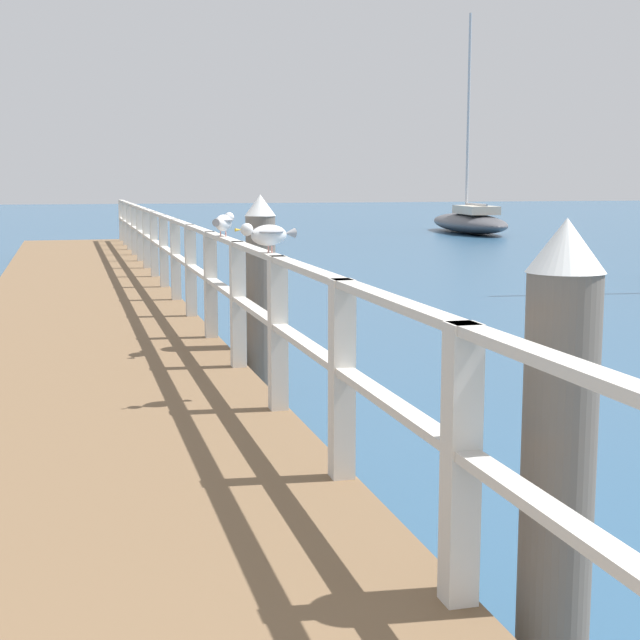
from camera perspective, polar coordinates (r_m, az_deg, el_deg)
The scene contains 7 objects.
pier_deck at distance 12.74m, azimuth -13.94°, elevation 0.21°, with size 2.55×26.85×0.36m, color brown.
pier_railing at distance 12.73m, azimuth -8.68°, elevation 4.16°, with size 0.12×25.37×1.07m.
dock_piling_near at distance 3.72m, azimuth 14.13°, elevation -7.97°, with size 0.29×0.29×1.81m.
dock_piling_far at distance 9.02m, azimuth -3.57°, elevation 1.83°, with size 0.29×0.29×1.81m.
seagull_foreground at distance 6.73m, azimuth -3.15°, elevation 5.18°, with size 0.47×0.23×0.21m.
seagull_background at distance 8.72m, azimuth -5.81°, elevation 5.89°, with size 0.26×0.44×0.21m.
boat_0 at distance 35.56m, azimuth 8.95°, elevation 5.88°, with size 2.50×6.68×7.91m.
Camera 1 is at (-0.18, 0.81, 1.95)m, focal length 53.29 mm.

